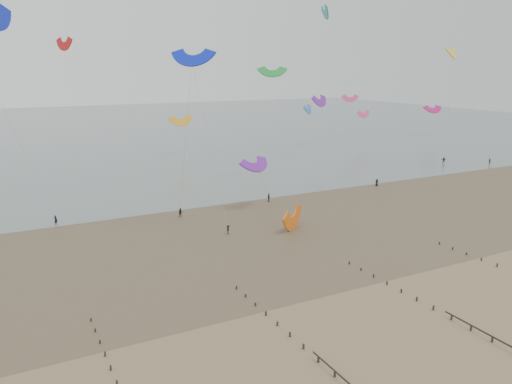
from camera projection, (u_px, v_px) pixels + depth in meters
ground at (385, 304)px, 59.74m from camera, size 500.00×500.00×0.00m
sea_and_shore at (233, 229)px, 87.52m from camera, size 500.00×665.00×0.03m
kitesurfer_lead at (56, 220)px, 89.83m from camera, size 0.76×0.73×1.76m
kitesurfers at (331, 186)px, 115.14m from camera, size 160.66×31.35×1.81m
grounded_kite at (293, 228)px, 88.02m from camera, size 9.55×9.30×4.14m
kites_airborne at (145, 97)px, 129.31m from camera, size 255.51×114.10×40.56m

